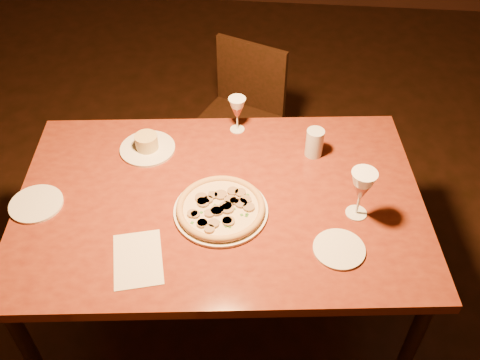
{
  "coord_description": "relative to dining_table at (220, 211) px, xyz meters",
  "views": [
    {
      "loc": [
        -0.03,
        -1.19,
        2.24
      ],
      "look_at": [
        -0.17,
        0.23,
        0.86
      ],
      "focal_mm": 40.0,
      "sensor_mm": 36.0,
      "label": 1
    }
  ],
  "objects": [
    {
      "name": "chair_far",
      "position": [
        -0.02,
        0.97,
        -0.26
      ],
      "size": [
        0.53,
        0.53,
        0.84
      ],
      "rotation": [
        0.0,
        0.0,
        -0.39
      ],
      "color": "black",
      "rests_on": "floor"
    },
    {
      "name": "ramekin_saucer",
      "position": [
        -0.33,
        0.25,
        0.09
      ],
      "size": [
        0.22,
        0.22,
        0.07
      ],
      "color": "white",
      "rests_on": "dining_table"
    },
    {
      "name": "wine_glass_right",
      "position": [
        0.5,
        -0.03,
        0.17
      ],
      "size": [
        0.09,
        0.09,
        0.2
      ],
      "primitive_type": null,
      "color": "#A75545",
      "rests_on": "dining_table"
    },
    {
      "name": "side_plate_left",
      "position": [
        -0.67,
        -0.1,
        0.08
      ],
      "size": [
        0.2,
        0.2,
        0.01
      ],
      "primitive_type": "cylinder",
      "color": "white",
      "rests_on": "dining_table"
    },
    {
      "name": "side_plate_near",
      "position": [
        0.43,
        -0.21,
        0.08
      ],
      "size": [
        0.18,
        0.18,
        0.01
      ],
      "primitive_type": "cylinder",
      "color": "white",
      "rests_on": "dining_table"
    },
    {
      "name": "dining_table",
      "position": [
        0.0,
        0.0,
        0.0
      ],
      "size": [
        1.61,
        1.14,
        0.81
      ],
      "rotation": [
        0.0,
        0.0,
        0.12
      ],
      "color": "maroon",
      "rests_on": "floor"
    },
    {
      "name": "floor",
      "position": [
        0.25,
        -0.18,
        -0.74
      ],
      "size": [
        7.0,
        7.0,
        0.0
      ],
      "primitive_type": "plane",
      "color": "black",
      "rests_on": "ground"
    },
    {
      "name": "wine_glass_far",
      "position": [
        0.02,
        0.41,
        0.15
      ],
      "size": [
        0.07,
        0.07,
        0.16
      ],
      "primitive_type": null,
      "color": "#A75545",
      "rests_on": "dining_table"
    },
    {
      "name": "pizza_plate",
      "position": [
        0.01,
        -0.07,
        0.09
      ],
      "size": [
        0.34,
        0.34,
        0.04
      ],
      "color": "white",
      "rests_on": "dining_table"
    },
    {
      "name": "water_tumbler",
      "position": [
        0.35,
        0.28,
        0.13
      ],
      "size": [
        0.07,
        0.07,
        0.12
      ],
      "primitive_type": "cylinder",
      "color": "silver",
      "rests_on": "dining_table"
    },
    {
      "name": "menu_card",
      "position": [
        -0.24,
        -0.31,
        0.07
      ],
      "size": [
        0.22,
        0.27,
        0.0
      ],
      "primitive_type": "cube",
      "rotation": [
        0.0,
        0.0,
        0.28
      ],
      "color": "beige",
      "rests_on": "dining_table"
    }
  ]
}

